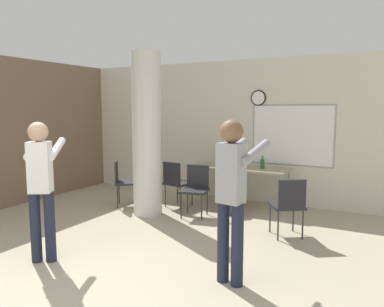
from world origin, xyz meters
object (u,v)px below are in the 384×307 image
(folding_table, at_px, (240,169))
(chair_near_pillar, at_px, (124,179))
(person_playing_front, at_px, (41,180))
(chair_mid_room, at_px, (288,203))
(chair_table_left, at_px, (176,181))
(person_playing_side, at_px, (232,189))
(bottle_on_table, at_px, (262,164))
(chair_table_front, at_px, (196,187))

(folding_table, relative_size, chair_near_pillar, 2.11)
(person_playing_front, bearing_deg, chair_mid_room, 42.55)
(chair_near_pillar, relative_size, chair_table_left, 1.00)
(chair_mid_room, height_order, person_playing_side, person_playing_side)
(person_playing_side, bearing_deg, chair_mid_room, 83.66)
(bottle_on_table, distance_m, chair_mid_room, 1.59)
(bottle_on_table, xyz_separation_m, person_playing_side, (0.62, -3.02, 0.18))
(chair_table_left, height_order, person_playing_side, person_playing_side)
(chair_table_front, distance_m, chair_near_pillar, 1.51)
(chair_table_front, height_order, person_playing_side, person_playing_side)
(chair_near_pillar, bearing_deg, folding_table, 27.30)
(folding_table, bearing_deg, chair_table_front, -115.37)
(chair_near_pillar, height_order, chair_table_left, same)
(folding_table, bearing_deg, person_playing_side, -70.68)
(chair_near_pillar, bearing_deg, chair_table_left, 21.66)
(chair_mid_room, relative_size, chair_table_left, 1.00)
(chair_mid_room, bearing_deg, chair_near_pillar, 174.69)
(chair_near_pillar, distance_m, person_playing_side, 3.64)
(chair_table_left, distance_m, person_playing_side, 3.18)
(folding_table, xyz_separation_m, person_playing_front, (-1.19, -3.53, 0.29))
(folding_table, height_order, chair_table_front, chair_table_front)
(person_playing_front, bearing_deg, bottle_on_table, 65.56)
(bottle_on_table, relative_size, person_playing_side, 0.14)
(bottle_on_table, bearing_deg, chair_table_left, -155.45)
(chair_mid_room, distance_m, chair_near_pillar, 3.21)
(bottle_on_table, distance_m, person_playing_front, 3.91)
(chair_table_front, bearing_deg, chair_near_pillar, -177.51)
(folding_table, distance_m, chair_table_left, 1.22)
(chair_table_left, relative_size, person_playing_side, 0.50)
(chair_table_front, height_order, chair_table_left, same)
(folding_table, relative_size, person_playing_front, 1.08)
(chair_table_front, relative_size, chair_mid_room, 1.00)
(chair_table_front, relative_size, person_playing_side, 0.50)
(person_playing_side, bearing_deg, chair_near_pillar, 146.54)
(chair_table_front, bearing_deg, chair_table_left, 151.57)
(chair_mid_room, relative_size, person_playing_front, 0.51)
(chair_mid_room, bearing_deg, person_playing_front, -137.45)
(bottle_on_table, bearing_deg, person_playing_front, -114.44)
(bottle_on_table, bearing_deg, person_playing_side, -78.39)
(folding_table, height_order, person_playing_front, person_playing_front)
(folding_table, relative_size, chair_mid_room, 2.11)
(bottle_on_table, bearing_deg, folding_table, -176.79)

